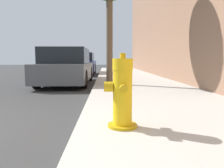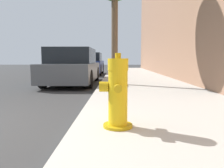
{
  "view_description": "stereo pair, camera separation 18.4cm",
  "coord_description": "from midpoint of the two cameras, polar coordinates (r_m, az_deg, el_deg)",
  "views": [
    {
      "loc": [
        2.47,
        -2.54,
        0.98
      ],
      "look_at": [
        2.58,
        1.32,
        0.55
      ],
      "focal_mm": 35.0,
      "sensor_mm": 36.0,
      "label": 1
    },
    {
      "loc": [
        2.65,
        -2.54,
        0.98
      ],
      "look_at": [
        2.58,
        1.32,
        0.55
      ],
      "focal_mm": 35.0,
      "sensor_mm": 36.0,
      "label": 2
    }
  ],
  "objects": [
    {
      "name": "sidewalk_slab",
      "position": [
        2.91,
        20.81,
        -12.24
      ],
      "size": [
        3.13,
        40.0,
        0.14
      ],
      "color": "beige",
      "rests_on": "ground_plane"
    },
    {
      "name": "fire_hydrant",
      "position": [
        2.7,
        0.7,
        -2.58
      ],
      "size": [
        0.41,
        0.42,
        0.92
      ],
      "color": "#C39C11",
      "rests_on": "sidewalk_slab"
    },
    {
      "name": "parked_car_near",
      "position": [
        8.9,
        -12.26,
        4.33
      ],
      "size": [
        1.8,
        4.43,
        1.42
      ],
      "color": "#4C5156",
      "rests_on": "ground_plane"
    },
    {
      "name": "parked_car_mid",
      "position": [
        14.34,
        -8.66,
        5.17
      ],
      "size": [
        1.89,
        3.85,
        1.41
      ],
      "color": "navy",
      "rests_on": "ground_plane"
    }
  ]
}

